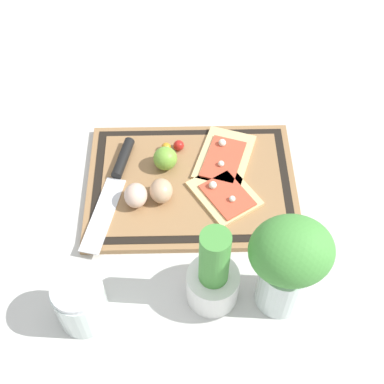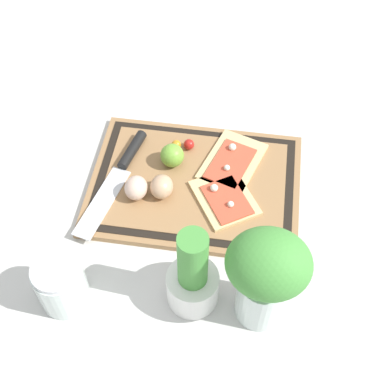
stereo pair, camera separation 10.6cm
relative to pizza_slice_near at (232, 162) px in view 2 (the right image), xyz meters
name	(u,v)px [view 2 (the right image)]	position (x,y,z in m)	size (l,w,h in m)	color
ground_plane	(195,187)	(0.07, 0.06, -0.02)	(6.00, 6.00, 0.00)	silver
cutting_board	(195,184)	(0.07, 0.06, -0.01)	(0.43, 0.32, 0.02)	#997047
pizza_slice_near	(232,162)	(0.00, 0.00, 0.00)	(0.15, 0.18, 0.02)	#DBBC7F
pizza_slice_far	(225,198)	(0.00, 0.10, 0.00)	(0.16, 0.16, 0.02)	#DBBC7F
knife	(123,165)	(0.22, 0.05, 0.00)	(0.09, 0.28, 0.02)	silver
egg_brown	(162,187)	(0.13, 0.10, 0.02)	(0.05, 0.05, 0.05)	tan
egg_pink	(136,188)	(0.18, 0.11, 0.02)	(0.05, 0.05, 0.05)	beige
lime	(172,155)	(0.12, 0.02, 0.02)	(0.05, 0.05, 0.05)	#70A838
cherry_tomato_red	(189,144)	(0.10, -0.03, 0.01)	(0.02, 0.02, 0.02)	red
cherry_tomato_yellow	(176,145)	(0.12, -0.03, 0.01)	(0.02, 0.02, 0.02)	orange
herb_pot	(193,279)	(0.04, 0.31, 0.05)	(0.09, 0.09, 0.20)	white
sauce_jar	(62,286)	(0.26, 0.34, 0.02)	(0.09, 0.09, 0.11)	silver
herb_glass	(266,274)	(-0.08, 0.31, 0.11)	(0.14, 0.12, 0.22)	silver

